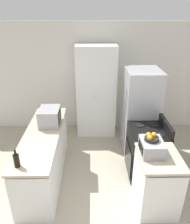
% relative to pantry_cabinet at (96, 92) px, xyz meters
% --- Properties ---
extents(wall_back, '(7.00, 0.06, 2.60)m').
position_rel_pantry_cabinet_xyz_m(wall_back, '(-0.05, 0.33, 0.23)').
color(wall_back, silver).
rests_on(wall_back, ground_plane).
extents(counter_left, '(0.60, 2.11, 0.91)m').
position_rel_pantry_cabinet_xyz_m(counter_left, '(-0.96, -1.63, -0.63)').
color(counter_left, silver).
rests_on(counter_left, ground_plane).
extents(counter_right, '(0.60, 0.74, 0.91)m').
position_rel_pantry_cabinet_xyz_m(counter_right, '(0.86, -2.31, -0.63)').
color(counter_right, silver).
rests_on(counter_right, ground_plane).
extents(pantry_cabinet, '(0.91, 0.59, 2.14)m').
position_rel_pantry_cabinet_xyz_m(pantry_cabinet, '(0.00, 0.00, 0.00)').
color(pantry_cabinet, white).
rests_on(pantry_cabinet, ground_plane).
extents(stove, '(0.66, 0.72, 1.07)m').
position_rel_pantry_cabinet_xyz_m(stove, '(0.88, -1.55, -0.60)').
color(stove, black).
rests_on(stove, ground_plane).
extents(refrigerator, '(0.69, 0.78, 1.78)m').
position_rel_pantry_cabinet_xyz_m(refrigerator, '(0.90, -0.76, -0.18)').
color(refrigerator, '#A3A3A8').
rests_on(refrigerator, ground_plane).
extents(microwave, '(0.36, 0.44, 0.31)m').
position_rel_pantry_cabinet_xyz_m(microwave, '(-0.87, -1.31, 0.00)').
color(microwave, '#939399').
rests_on(microwave, counter_left).
extents(wine_bottle, '(0.08, 0.08, 0.26)m').
position_rel_pantry_cabinet_xyz_m(wine_bottle, '(-1.11, -2.49, -0.06)').
color(wine_bottle, black).
rests_on(wine_bottle, counter_left).
extents(toaster_oven, '(0.32, 0.40, 0.21)m').
position_rel_pantry_cabinet_xyz_m(toaster_oven, '(0.75, -2.22, -0.05)').
color(toaster_oven, '#939399').
rests_on(toaster_oven, counter_right).
extents(fruit_bowl, '(0.20, 0.20, 0.11)m').
position_rel_pantry_cabinet_xyz_m(fruit_bowl, '(0.74, -2.20, 0.09)').
color(fruit_bowl, black).
rests_on(fruit_bowl, toaster_oven).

